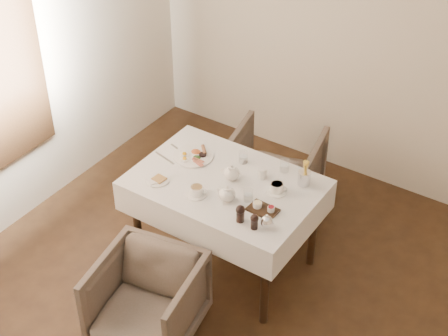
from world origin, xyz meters
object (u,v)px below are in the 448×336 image
at_px(teapot_centre, 232,172).
at_px(breakfast_plate, 194,155).
at_px(table, 225,195).
at_px(armchair_near, 147,300).
at_px(armchair_far, 274,170).

bearing_deg(teapot_centre, breakfast_plate, 155.73).
distance_m(breakfast_plate, teapot_centre, 0.39).
relative_size(table, breakfast_plate, 4.40).
bearing_deg(armchair_near, breakfast_plate, 97.10).
xyz_separation_m(table, armchair_near, (-0.05, -0.84, -0.34)).
bearing_deg(armchair_far, teapot_centre, 84.69).
distance_m(table, breakfast_plate, 0.39).
xyz_separation_m(armchair_near, breakfast_plate, (-0.30, 0.97, 0.47)).
height_order(armchair_near, armchair_far, armchair_far).
distance_m(armchair_far, breakfast_plate, 0.87).
relative_size(breakfast_plate, teapot_centre, 1.92).
height_order(table, armchair_far, table).
bearing_deg(armchair_near, table, 76.27).
height_order(table, teapot_centre, teapot_centre).
distance_m(table, teapot_centre, 0.19).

